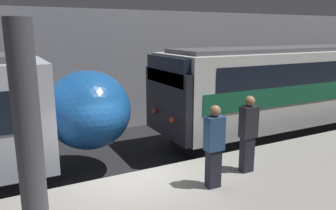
% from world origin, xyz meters
% --- Properties ---
extents(station_rear_barrier, '(50.00, 0.15, 5.06)m').
position_xyz_m(station_rear_barrier, '(0.00, 6.74, 2.53)').
color(station_rear_barrier, '#939399').
rests_on(station_rear_barrier, ground).
extents(support_pillar_near, '(0.40, 0.40, 3.34)m').
position_xyz_m(support_pillar_near, '(-2.19, -1.41, 2.69)').
color(support_pillar_near, '#47474C').
rests_on(support_pillar_near, platform).
extents(train_boxy, '(15.37, 2.89, 3.58)m').
position_xyz_m(train_boxy, '(9.78, 2.64, 1.85)').
color(train_boxy, black).
rests_on(train_boxy, ground).
extents(person_waiting, '(0.38, 0.24, 1.76)m').
position_xyz_m(person_waiting, '(2.34, -1.16, 1.96)').
color(person_waiting, black).
rests_on(person_waiting, platform).
extents(person_walking, '(0.38, 0.24, 1.73)m').
position_xyz_m(person_walking, '(1.21, -1.44, 1.94)').
color(person_walking, black).
rests_on(person_walking, platform).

